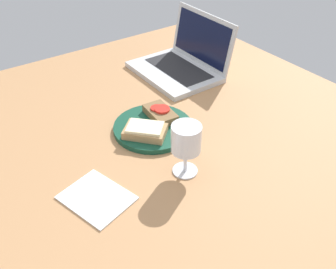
# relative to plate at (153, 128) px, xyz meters

# --- Properties ---
(wooden_table) EXTENTS (1.40, 1.40, 0.03)m
(wooden_table) POSITION_rel_plate_xyz_m (0.05, -0.02, -0.02)
(wooden_table) COLOR #B27F51
(wooden_table) RESTS_ON ground
(plate) EXTENTS (0.23, 0.23, 0.02)m
(plate) POSITION_rel_plate_xyz_m (0.00, 0.00, 0.00)
(plate) COLOR #144733
(plate) RESTS_ON wooden_table
(sandwich_with_cheese) EXTENTS (0.14, 0.14, 0.03)m
(sandwich_with_cheese) POSITION_rel_plate_xyz_m (0.02, -0.04, 0.02)
(sandwich_with_cheese) COLOR #A88456
(sandwich_with_cheese) RESTS_ON plate
(sandwich_with_tomato) EXTENTS (0.12, 0.07, 0.03)m
(sandwich_with_tomato) POSITION_rel_plate_xyz_m (-0.02, 0.04, 0.02)
(sandwich_with_tomato) COLOR brown
(sandwich_with_tomato) RESTS_ON plate
(wine_glass) EXTENTS (0.07, 0.07, 0.14)m
(wine_glass) POSITION_rel_plate_xyz_m (0.20, -0.03, 0.09)
(wine_glass) COLOR white
(wine_glass) RESTS_ON wooden_table
(laptop) EXTENTS (0.32, 0.26, 0.20)m
(laptop) POSITION_rel_plate_xyz_m (-0.25, 0.29, 0.03)
(laptop) COLOR silver
(laptop) RESTS_ON wooden_table
(napkin) EXTENTS (0.19, 0.16, 0.00)m
(napkin) POSITION_rel_plate_xyz_m (0.15, -0.26, -0.01)
(napkin) COLOR white
(napkin) RESTS_ON wooden_table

